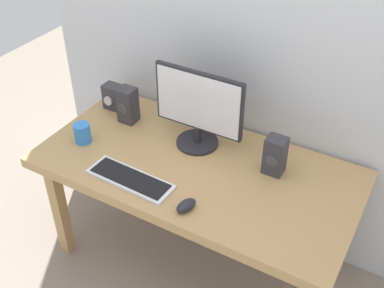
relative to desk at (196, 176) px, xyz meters
The scene contains 9 objects.
ground_plane 0.64m from the desk, ahead, with size 6.00×6.00×0.00m, color gray.
desk is the anchor object (origin of this frame).
monitor 0.34m from the desk, 116.63° to the left, with size 0.48×0.22×0.41m.
keyboard_primary 0.34m from the desk, 129.88° to the right, with size 0.44×0.16×0.02m.
mouse 0.32m from the desk, 68.98° to the right, with size 0.06×0.11×0.04m, color #232328.
speaker_right 0.41m from the desk, 22.33° to the left, with size 0.10×0.09×0.20m.
speaker_left 0.57m from the desk, 163.42° to the left, with size 0.09×0.09×0.20m.
audio_controller 0.73m from the desk, 161.89° to the left, with size 0.10×0.09×0.15m.
coffee_mug 0.64m from the desk, 168.51° to the right, with size 0.09×0.09×0.11m, color #337FD8.
Camera 1 is at (0.89, -1.59, 2.22)m, focal length 44.89 mm.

